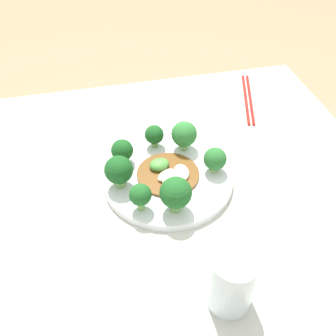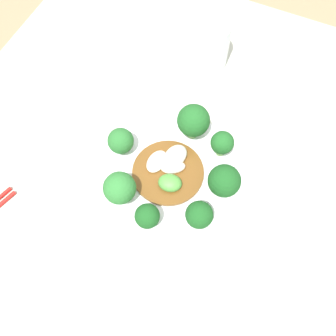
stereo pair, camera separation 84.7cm
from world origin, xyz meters
name	(u,v)px [view 1 (the left image)]	position (x,y,z in m)	size (l,w,h in m)	color
table	(156,296)	(0.00, 0.00, 0.37)	(1.00, 0.90, 0.74)	#B7BCAD
plate	(168,178)	(-0.04, -0.05, 0.75)	(0.27, 0.27, 0.02)	silver
broccoli_north	(176,193)	(-0.04, 0.05, 0.80)	(0.06, 0.06, 0.08)	#7AAD5B
broccoli_west	(215,159)	(-0.14, -0.04, 0.79)	(0.05, 0.05, 0.06)	#89B76B
broccoli_east	(119,170)	(0.06, -0.04, 0.80)	(0.06, 0.06, 0.07)	#7AAD5B
broccoli_southwest	(184,135)	(-0.10, -0.12, 0.80)	(0.06, 0.06, 0.07)	#89B76B
broccoli_northeast	(140,195)	(0.03, 0.03, 0.79)	(0.04, 0.04, 0.06)	#7AAD5B
broccoli_southeast	(122,151)	(0.04, -0.11, 0.79)	(0.05, 0.05, 0.06)	#7AAD5B
broccoli_south	(154,135)	(-0.04, -0.15, 0.79)	(0.04, 0.04, 0.05)	#70A356
stirfry_center	(168,174)	(-0.04, -0.04, 0.76)	(0.13, 0.13, 0.03)	brown
drinking_glass	(232,281)	(-0.08, 0.23, 0.79)	(0.07, 0.07, 0.11)	silver
chopsticks	(248,98)	(-0.32, -0.30, 0.74)	(0.09, 0.23, 0.01)	red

